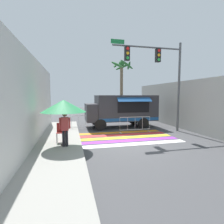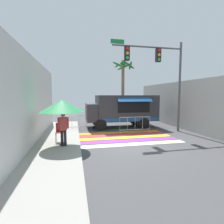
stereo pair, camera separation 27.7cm
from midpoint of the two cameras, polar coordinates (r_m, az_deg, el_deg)
The scene contains 13 objects.
ground_plane at distance 9.74m, azimuth 4.90°, elevation -10.12°, with size 60.00×60.00×0.00m, color #424244.
sidewalk_left at distance 9.43m, azimuth -24.47°, elevation -10.68°, with size 4.40×16.00×0.14m.
building_left_facade at distance 9.13m, azimuth -26.16°, elevation 2.87°, with size 0.25×16.00×4.57m.
concrete_wall_right at distance 14.60m, azimuth 21.83°, elevation 2.10°, with size 0.20×16.00×3.72m.
crosswalk_painted at distance 10.95m, azimuth 2.72°, elevation -8.34°, with size 6.40×3.60×0.01m.
food_truck at distance 14.33m, azimuth 2.15°, elevation 1.08°, with size 5.67×2.82×2.62m.
traffic_signal_pole at distance 12.87m, azimuth 14.37°, elevation 13.89°, with size 5.14×0.29×6.32m.
patio_umbrella at distance 8.94m, azimuth -16.38°, elevation 1.88°, with size 2.19×2.19×2.26m.
folding_chair at distance 9.82m, azimuth -17.08°, elevation -5.74°, with size 0.45×0.45×1.00m.
vendor_person at distance 8.76m, azimuth -16.02°, elevation -4.73°, with size 0.53×0.22×1.68m.
barricade_front at distance 12.46m, azimuth 6.91°, elevation -4.08°, with size 2.26×0.44×1.11m.
barricade_side at distance 13.68m, azimuth -11.42°, elevation -3.31°, with size 2.18×0.44×1.11m.
palm_tree at distance 18.96m, azimuth 2.81°, elevation 11.07°, with size 2.45×2.50×6.28m.
Camera 1 is at (-3.11, -8.87, 2.60)m, focal length 28.00 mm.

